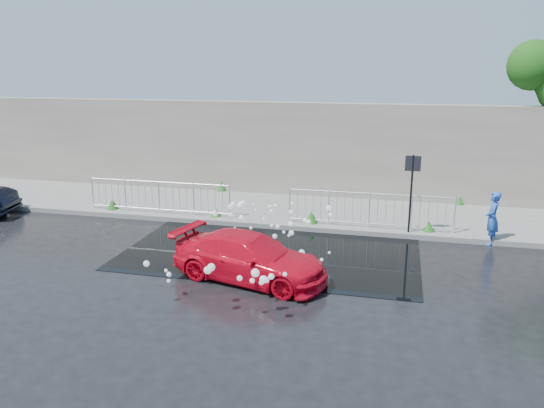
% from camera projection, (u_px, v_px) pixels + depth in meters
% --- Properties ---
extents(ground, '(90.00, 90.00, 0.00)m').
position_uv_depth(ground, '(245.00, 261.00, 13.98)').
color(ground, black).
rests_on(ground, ground).
extents(pavement, '(30.00, 4.00, 0.15)m').
position_uv_depth(pavement, '(285.00, 210.00, 18.66)').
color(pavement, '#60605C').
rests_on(pavement, ground).
extents(curb, '(30.00, 0.25, 0.16)m').
position_uv_depth(curb, '(272.00, 226.00, 16.78)').
color(curb, '#60605C').
rests_on(curb, ground).
extents(retaining_wall, '(30.00, 0.60, 3.50)m').
position_uv_depth(retaining_wall, '(298.00, 149.00, 20.26)').
color(retaining_wall, '#6B635A').
rests_on(retaining_wall, pavement).
extents(puddle, '(8.00, 5.00, 0.01)m').
position_uv_depth(puddle, '(272.00, 250.00, 14.80)').
color(puddle, black).
rests_on(puddle, ground).
extents(sign_post, '(0.45, 0.06, 2.50)m').
position_uv_depth(sign_post, '(412.00, 181.00, 15.50)').
color(sign_post, black).
rests_on(sign_post, ground).
extents(railing_left, '(5.05, 0.05, 1.10)m').
position_uv_depth(railing_left, '(159.00, 196.00, 17.85)').
color(railing_left, silver).
rests_on(railing_left, pavement).
extents(railing_right, '(5.05, 0.05, 1.10)m').
position_uv_depth(railing_right, '(369.00, 209.00, 16.26)').
color(railing_right, silver).
rests_on(railing_right, pavement).
extents(weeds, '(12.17, 3.93, 0.39)m').
position_uv_depth(weeds, '(272.00, 205.00, 18.26)').
color(weeds, '#194813').
rests_on(weeds, pavement).
extents(water_spray, '(3.58, 5.50, 1.07)m').
position_uv_depth(water_spray, '(257.00, 234.00, 13.74)').
color(water_spray, white).
rests_on(water_spray, ground).
extents(red_car, '(4.11, 2.41, 1.12)m').
position_uv_depth(red_car, '(250.00, 257.00, 12.69)').
color(red_car, red).
rests_on(red_car, ground).
extents(person, '(0.43, 0.60, 1.55)m').
position_uv_depth(person, '(492.00, 218.00, 15.12)').
color(person, '#234CAF').
rests_on(person, ground).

